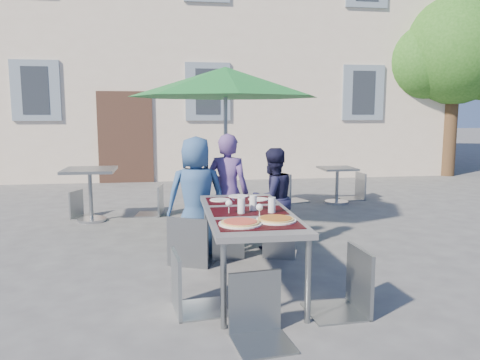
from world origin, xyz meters
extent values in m
plane|color=#444547|center=(0.00, 0.00, 0.00)|extent=(90.00, 90.00, 0.00)
cube|color=beige|center=(0.00, 11.50, 3.50)|extent=(13.00, 8.00, 7.00)
cube|color=#3E271E|center=(-2.00, 7.47, 1.10)|extent=(1.30, 0.06, 2.20)
cube|color=slate|center=(-4.00, 7.47, 2.20)|extent=(1.10, 0.06, 1.40)
cube|color=#262B33|center=(-4.00, 7.45, 2.20)|extent=(0.60, 0.04, 1.10)
cube|color=slate|center=(0.00, 7.47, 2.20)|extent=(1.10, 0.06, 1.40)
cube|color=#262B33|center=(0.00, 7.45, 2.20)|extent=(0.60, 0.04, 1.10)
cube|color=slate|center=(4.00, 7.47, 2.20)|extent=(1.10, 0.06, 1.40)
cube|color=#262B33|center=(4.00, 7.45, 2.20)|extent=(0.60, 0.04, 1.10)
cylinder|color=#45301D|center=(6.50, 7.50, 1.40)|extent=(0.36, 0.36, 2.80)
sphere|color=#1E5216|center=(6.50, 7.50, 3.30)|extent=(2.80, 2.80, 2.80)
sphere|color=#1E5216|center=(5.70, 7.80, 3.00)|extent=(2.00, 2.00, 2.00)
sphere|color=#1E5216|center=(6.70, 8.10, 3.80)|extent=(1.80, 1.80, 1.80)
cube|color=#424347|center=(-0.22, 0.20, 0.72)|extent=(0.80, 1.85, 0.05)
cylinder|color=gray|center=(-0.56, -0.66, 0.35)|extent=(0.05, 0.05, 0.70)
cylinder|color=gray|center=(0.12, -0.66, 0.35)|extent=(0.05, 0.05, 0.70)
cylinder|color=gray|center=(-0.56, 1.07, 0.35)|extent=(0.05, 0.05, 0.70)
cylinder|color=gray|center=(0.12, 1.07, 0.35)|extent=(0.05, 0.05, 0.70)
cube|color=black|center=(-0.22, -0.35, 0.75)|extent=(0.70, 0.42, 0.01)
cube|color=black|center=(-0.22, 0.20, 0.75)|extent=(0.70, 0.42, 0.01)
cube|color=black|center=(-0.22, 0.75, 0.75)|extent=(0.70, 0.42, 0.01)
cylinder|color=white|center=(-0.38, -0.34, 0.76)|extent=(0.36, 0.36, 0.01)
cylinder|color=tan|center=(-0.38, -0.34, 0.77)|extent=(0.32, 0.32, 0.01)
cylinder|color=#A1200F|center=(-0.38, -0.34, 0.78)|extent=(0.28, 0.28, 0.01)
cylinder|color=white|center=(-0.05, -0.26, 0.76)|extent=(0.35, 0.35, 0.01)
cylinder|color=tan|center=(-0.05, -0.26, 0.77)|extent=(0.31, 0.31, 0.01)
cylinder|color=maroon|center=(-0.05, -0.26, 0.78)|extent=(0.27, 0.27, 0.01)
cylinder|color=silver|center=(-0.30, 0.10, 0.82)|extent=(0.07, 0.07, 0.15)
cylinder|color=silver|center=(-0.17, 0.21, 0.82)|extent=(0.07, 0.07, 0.15)
cylinder|color=silver|center=(-0.01, 0.09, 0.82)|extent=(0.07, 0.07, 0.15)
cylinder|color=silver|center=(-0.41, 0.11, 0.75)|extent=(0.06, 0.06, 0.00)
cylinder|color=silver|center=(-0.41, 0.11, 0.79)|extent=(0.01, 0.01, 0.08)
sphere|color=silver|center=(-0.41, 0.11, 0.85)|extent=(0.06, 0.06, 0.06)
cylinder|color=silver|center=(-0.17, -0.11, 0.75)|extent=(0.06, 0.06, 0.00)
cylinder|color=silver|center=(-0.17, -0.11, 0.79)|extent=(0.01, 0.01, 0.08)
sphere|color=silver|center=(-0.17, -0.11, 0.85)|extent=(0.06, 0.06, 0.06)
cylinder|color=white|center=(-0.43, 0.77, 0.76)|extent=(0.22, 0.22, 0.01)
cube|color=#B5B7BE|center=(-0.29, 0.77, 0.76)|extent=(0.02, 0.18, 0.00)
cylinder|color=white|center=(-0.01, 0.75, 0.76)|extent=(0.22, 0.22, 0.01)
cube|color=#B5B7BE|center=(0.13, 0.75, 0.76)|extent=(0.02, 0.18, 0.00)
cylinder|color=white|center=(-0.20, 0.97, 0.76)|extent=(0.22, 0.22, 0.01)
cube|color=#B5B7BE|center=(-0.06, 0.97, 0.76)|extent=(0.02, 0.18, 0.00)
imported|color=#2E4F80|center=(-0.65, 1.34, 0.71)|extent=(0.71, 0.48, 1.42)
imported|color=#553B7A|center=(-0.26, 1.47, 0.72)|extent=(0.62, 0.52, 1.44)
imported|color=#171733|center=(0.30, 1.46, 0.63)|extent=(0.70, 0.57, 1.26)
cube|color=gray|center=(-0.69, 1.06, 0.50)|extent=(0.61, 0.61, 0.03)
cube|color=gray|center=(-0.78, 0.85, 0.78)|extent=(0.44, 0.21, 0.56)
cylinder|color=gray|center=(-0.43, 1.16, 0.24)|extent=(0.02, 0.02, 0.49)
cylinder|color=gray|center=(-0.80, 1.32, 0.24)|extent=(0.02, 0.02, 0.49)
cylinder|color=gray|center=(-0.59, 0.80, 0.24)|extent=(0.02, 0.02, 0.49)
cylinder|color=gray|center=(-0.95, 0.95, 0.24)|extent=(0.02, 0.02, 0.49)
cube|color=gray|center=(-0.31, 1.24, 0.40)|extent=(0.39, 0.39, 0.03)
cube|color=gray|center=(-0.31, 1.06, 0.63)|extent=(0.38, 0.04, 0.45)
cylinder|color=gray|center=(-0.16, 1.40, 0.20)|extent=(0.02, 0.02, 0.39)
cylinder|color=gray|center=(-0.48, 1.39, 0.20)|extent=(0.02, 0.02, 0.39)
cylinder|color=gray|center=(-0.14, 1.08, 0.20)|extent=(0.02, 0.02, 0.39)
cylinder|color=gray|center=(-0.47, 1.07, 0.20)|extent=(0.02, 0.02, 0.39)
cube|color=gray|center=(0.33, 1.17, 0.41)|extent=(0.48, 0.48, 0.03)
cube|color=gray|center=(0.28, 0.99, 0.63)|extent=(0.37, 0.14, 0.45)
cylinder|color=gray|center=(0.54, 1.27, 0.20)|extent=(0.02, 0.02, 0.40)
cylinder|color=gray|center=(0.23, 1.37, 0.20)|extent=(0.02, 0.02, 0.40)
cylinder|color=gray|center=(0.44, 0.96, 0.20)|extent=(0.02, 0.02, 0.40)
cylinder|color=gray|center=(0.13, 1.06, 0.20)|extent=(0.02, 0.02, 0.40)
cube|color=#929A9D|center=(-0.71, -0.29, 0.47)|extent=(0.49, 0.49, 0.03)
cube|color=#929A9D|center=(-0.92, -0.32, 0.73)|extent=(0.08, 0.44, 0.52)
cylinder|color=#929A9D|center=(-0.50, -0.45, 0.23)|extent=(0.02, 0.02, 0.46)
cylinder|color=#929A9D|center=(-0.55, -0.08, 0.23)|extent=(0.02, 0.02, 0.46)
cylinder|color=#929A9D|center=(-0.87, -0.50, 0.23)|extent=(0.02, 0.02, 0.46)
cylinder|color=#929A9D|center=(-0.92, -0.13, 0.23)|extent=(0.02, 0.02, 0.46)
cube|color=gray|center=(0.41, -0.51, 0.49)|extent=(0.49, 0.49, 0.03)
cube|color=gray|center=(0.63, -0.50, 0.77)|extent=(0.06, 0.46, 0.55)
cylinder|color=gray|center=(0.20, -0.33, 0.24)|extent=(0.02, 0.02, 0.48)
cylinder|color=gray|center=(0.22, -0.72, 0.24)|extent=(0.02, 0.02, 0.48)
cylinder|color=gray|center=(0.60, -0.31, 0.24)|extent=(0.02, 0.02, 0.48)
cylinder|color=gray|center=(0.62, -0.70, 0.24)|extent=(0.02, 0.02, 0.48)
cube|color=gray|center=(-0.30, -0.97, 0.44)|extent=(0.46, 0.46, 0.03)
cube|color=gray|center=(-0.33, -0.77, 0.69)|extent=(0.41, 0.08, 0.49)
cylinder|color=gray|center=(-0.46, -1.16, 0.22)|extent=(0.02, 0.02, 0.43)
cylinder|color=gray|center=(-0.11, -1.12, 0.22)|extent=(0.02, 0.02, 0.43)
cylinder|color=gray|center=(-0.50, -0.81, 0.22)|extent=(0.02, 0.02, 0.43)
cylinder|color=gray|center=(-0.15, -0.77, 0.22)|extent=(0.02, 0.02, 0.43)
cylinder|color=#B5B7BE|center=(-0.15, 2.58, 0.05)|extent=(0.50, 0.50, 0.09)
cylinder|color=gray|center=(-0.15, 2.58, 1.08)|extent=(0.06, 0.06, 2.16)
cone|color=#186C2B|center=(-0.15, 2.58, 2.12)|extent=(2.73, 2.73, 0.42)
cylinder|color=#B5B7BE|center=(-2.18, 3.31, 0.02)|extent=(0.44, 0.44, 0.04)
cylinder|color=gray|center=(-2.18, 3.31, 0.39)|extent=(0.06, 0.06, 0.77)
cube|color=gray|center=(-2.18, 3.31, 0.81)|extent=(0.77, 0.77, 0.04)
cube|color=gray|center=(-2.30, 3.57, 0.40)|extent=(0.49, 0.49, 0.03)
cube|color=gray|center=(-2.47, 3.64, 0.62)|extent=(0.17, 0.35, 0.44)
cylinder|color=gray|center=(-2.22, 3.36, 0.19)|extent=(0.02, 0.02, 0.39)
cylinder|color=gray|center=(-2.10, 3.65, 0.19)|extent=(0.02, 0.02, 0.39)
cylinder|color=gray|center=(-2.51, 3.48, 0.19)|extent=(0.02, 0.02, 0.39)
cylinder|color=gray|center=(-2.39, 3.78, 0.19)|extent=(0.02, 0.02, 0.39)
cube|color=#92999D|center=(-1.31, 3.65, 0.44)|extent=(0.48, 0.48, 0.03)
cube|color=#92999D|center=(-1.12, 3.62, 0.69)|extent=(0.10, 0.41, 0.49)
cylinder|color=#92999D|center=(-1.46, 3.85, 0.22)|extent=(0.02, 0.02, 0.44)
cylinder|color=#92999D|center=(-1.52, 3.50, 0.22)|extent=(0.02, 0.02, 0.44)
cylinder|color=#92999D|center=(-1.11, 3.80, 0.22)|extent=(0.02, 0.02, 0.44)
cylinder|color=#92999D|center=(-1.17, 3.45, 0.22)|extent=(0.02, 0.02, 0.44)
cylinder|color=#B5B7BE|center=(2.15, 4.19, 0.02)|extent=(0.44, 0.44, 0.04)
cylinder|color=gray|center=(2.15, 4.19, 0.31)|extent=(0.06, 0.06, 0.63)
cube|color=gray|center=(2.15, 4.19, 0.65)|extent=(0.63, 0.63, 0.04)
cube|color=gray|center=(1.39, 4.49, 0.50)|extent=(0.59, 0.59, 0.03)
cube|color=gray|center=(1.18, 4.41, 0.78)|extent=(0.18, 0.45, 0.55)
cylinder|color=gray|center=(1.64, 4.36, 0.24)|extent=(0.02, 0.02, 0.49)
cylinder|color=gray|center=(1.51, 4.74, 0.24)|extent=(0.02, 0.02, 0.49)
cylinder|color=gray|center=(1.27, 4.23, 0.24)|extent=(0.02, 0.02, 0.49)
cylinder|color=gray|center=(1.14, 4.61, 0.24)|extent=(0.02, 0.02, 0.49)
cube|color=gray|center=(2.56, 4.54, 0.47)|extent=(0.45, 0.45, 0.03)
cube|color=gray|center=(2.77, 4.55, 0.72)|extent=(0.05, 0.44, 0.52)
cylinder|color=gray|center=(2.37, 4.72, 0.23)|extent=(0.02, 0.02, 0.45)
cylinder|color=gray|center=(2.39, 4.34, 0.23)|extent=(0.02, 0.02, 0.45)
cylinder|color=gray|center=(2.74, 4.73, 0.23)|extent=(0.02, 0.02, 0.45)
cylinder|color=gray|center=(2.76, 4.36, 0.23)|extent=(0.02, 0.02, 0.45)
camera|label=1|loc=(-0.95, -4.12, 1.68)|focal=35.00mm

